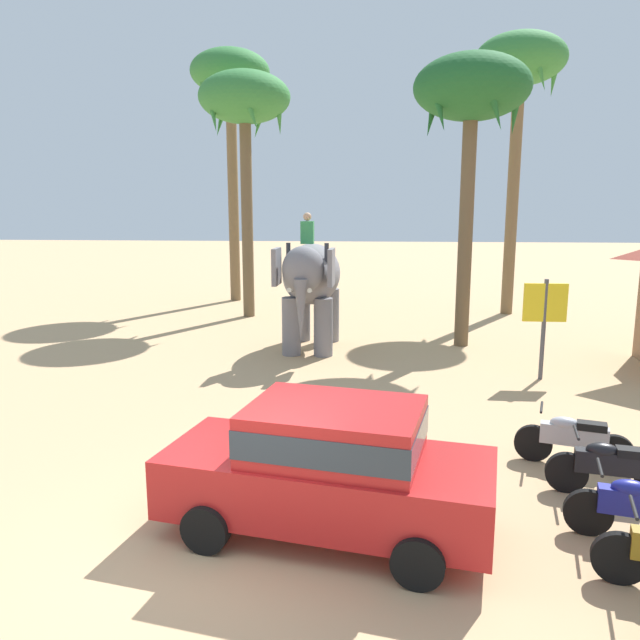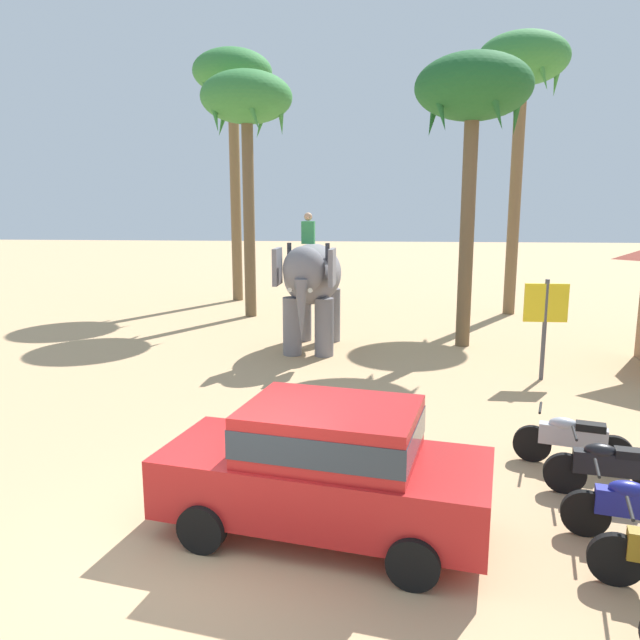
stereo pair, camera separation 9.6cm
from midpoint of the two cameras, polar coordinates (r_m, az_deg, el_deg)
ground_plane at (r=8.09m, az=-8.29°, el=-20.31°), size 120.00×120.00×0.00m
car_sedan_foreground at (r=8.00m, az=0.91°, el=-13.06°), size 4.36×2.51×1.70m
elephant_with_mahout at (r=17.52m, az=-0.62°, el=3.64°), size 1.75×3.91×3.88m
motorcycle_mid_row at (r=8.90m, az=27.42°, el=-15.06°), size 1.77×0.66×0.94m
motorcycle_fourth_in_row at (r=9.97m, az=25.28°, el=-12.09°), size 1.78×0.61×0.94m
motorcycle_far_in_row at (r=10.83m, az=22.30°, el=-10.04°), size 1.75×0.72×0.94m
palm_tree_behind_elephant at (r=24.69m, az=18.12°, el=20.91°), size 3.20×3.20×10.01m
palm_tree_near_hut at (r=18.59m, az=13.96°, el=19.27°), size 3.20×3.20×8.15m
palm_tree_left_of_road at (r=27.16m, az=-7.88°, el=20.73°), size 3.20×3.20×10.21m
palm_tree_far_back at (r=23.07m, az=-6.60°, el=18.92°), size 3.20×3.20×8.63m
signboard_yellow at (r=15.46m, az=20.10°, el=0.89°), size 1.00×0.10×2.40m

